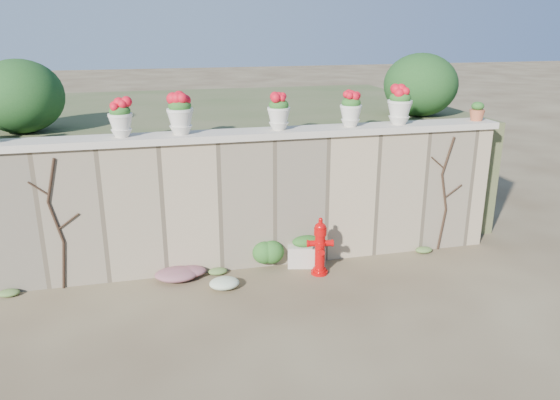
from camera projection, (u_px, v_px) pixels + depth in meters
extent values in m
plane|color=#4E3B27|center=(272.00, 321.00, 6.94)|extent=(80.00, 80.00, 0.00)
cube|color=tan|center=(246.00, 203.00, 8.28)|extent=(8.00, 0.40, 2.00)
cube|color=beige|center=(244.00, 135.00, 7.96)|extent=(8.10, 0.52, 0.10)
cube|color=#384C23|center=(218.00, 155.00, 11.24)|extent=(9.00, 6.00, 2.00)
ellipsoid|color=#143814|center=(20.00, 96.00, 8.19)|extent=(1.30, 1.30, 1.10)
ellipsoid|color=#143814|center=(421.00, 85.00, 9.67)|extent=(1.30, 1.30, 1.10)
cylinder|color=black|center=(64.00, 265.00, 7.69)|extent=(0.12, 0.04, 0.70)
cylinder|color=black|center=(56.00, 222.00, 7.48)|extent=(0.17, 0.04, 0.61)
cylinder|color=black|center=(51.00, 180.00, 7.29)|extent=(0.18, 0.04, 0.61)
cylinder|color=black|center=(69.00, 221.00, 7.51)|extent=(0.30, 0.02, 0.22)
cylinder|color=black|center=(38.00, 188.00, 7.28)|extent=(0.25, 0.02, 0.21)
cylinder|color=black|center=(442.00, 229.00, 9.01)|extent=(0.12, 0.04, 0.70)
cylinder|color=black|center=(444.00, 192.00, 8.80)|extent=(0.17, 0.04, 0.61)
cylinder|color=black|center=(448.00, 156.00, 8.62)|extent=(0.18, 0.04, 0.61)
cylinder|color=black|center=(453.00, 191.00, 8.84)|extent=(0.30, 0.02, 0.22)
cylinder|color=black|center=(438.00, 163.00, 8.61)|extent=(0.25, 0.02, 0.21)
cylinder|color=#B70707|center=(319.00, 272.00, 8.23)|extent=(0.25, 0.25, 0.04)
cylinder|color=#B70707|center=(320.00, 252.00, 8.12)|extent=(0.15, 0.15, 0.56)
cylinder|color=#B70707|center=(320.00, 243.00, 8.08)|extent=(0.19, 0.19, 0.04)
cylinder|color=#B70707|center=(320.00, 231.00, 8.02)|extent=(0.19, 0.19, 0.11)
ellipsoid|color=#B70707|center=(321.00, 226.00, 7.99)|extent=(0.17, 0.17, 0.13)
cylinder|color=#B70707|center=(321.00, 221.00, 7.97)|extent=(0.06, 0.06, 0.09)
cylinder|color=#B70707|center=(312.00, 243.00, 8.07)|extent=(0.14, 0.11, 0.09)
cylinder|color=#B70707|center=(328.00, 243.00, 8.09)|extent=(0.14, 0.11, 0.09)
cylinder|color=#B70707|center=(321.00, 251.00, 8.01)|extent=(0.10, 0.10, 0.08)
cube|color=beige|center=(306.00, 255.00, 8.48)|extent=(0.64, 0.46, 0.34)
ellipsoid|color=#1E5119|center=(306.00, 241.00, 8.41)|extent=(0.49, 0.36, 0.17)
ellipsoid|color=#1E5119|center=(267.00, 251.00, 8.34)|extent=(0.59, 0.53, 0.56)
ellipsoid|color=#AC226E|center=(181.00, 272.00, 8.02)|extent=(0.82, 0.55, 0.22)
ellipsoid|color=white|center=(222.00, 283.00, 7.70)|extent=(0.55, 0.44, 0.20)
ellipsoid|color=#1E5119|center=(120.00, 111.00, 7.44)|extent=(0.29, 0.29, 0.17)
ellipsoid|color=red|center=(119.00, 106.00, 7.42)|extent=(0.25, 0.25, 0.18)
ellipsoid|color=#1E5119|center=(180.00, 106.00, 7.61)|extent=(0.32, 0.32, 0.19)
ellipsoid|color=red|center=(179.00, 100.00, 7.59)|extent=(0.28, 0.28, 0.20)
ellipsoid|color=#1E5119|center=(279.00, 105.00, 7.94)|extent=(0.29, 0.29, 0.17)
ellipsoid|color=red|center=(279.00, 100.00, 7.92)|extent=(0.25, 0.25, 0.18)
ellipsoid|color=#1E5119|center=(351.00, 103.00, 8.20)|extent=(0.29, 0.29, 0.17)
ellipsoid|color=red|center=(351.00, 98.00, 8.18)|extent=(0.25, 0.25, 0.18)
ellipsoid|color=#1E5119|center=(400.00, 98.00, 8.36)|extent=(0.33, 0.33, 0.20)
ellipsoid|color=red|center=(401.00, 92.00, 8.34)|extent=(0.29, 0.29, 0.21)
ellipsoid|color=#1E5119|center=(478.00, 107.00, 8.73)|extent=(0.20, 0.20, 0.14)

